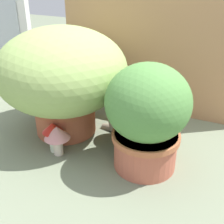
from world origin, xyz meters
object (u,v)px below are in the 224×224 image
(leafy_planter, at_px, (147,115))
(grass_planter, at_px, (62,75))
(mushroom_ornament_pink, at_px, (57,135))
(cat, at_px, (136,122))
(mushroom_ornament_red, at_px, (53,132))

(leafy_planter, bearing_deg, grass_planter, 166.14)
(leafy_planter, bearing_deg, mushroom_ornament_pink, -167.50)
(grass_planter, relative_size, mushroom_ornament_pink, 4.34)
(leafy_planter, bearing_deg, cat, 124.19)
(mushroom_ornament_pink, bearing_deg, grass_planter, 112.70)
(mushroom_ornament_pink, xyz_separation_m, mushroom_ornament_red, (-0.03, 0.01, -0.00))
(grass_planter, relative_size, leafy_planter, 1.37)
(leafy_planter, distance_m, mushroom_ornament_pink, 0.42)
(leafy_planter, height_order, cat, leafy_planter)
(cat, relative_size, mushroom_ornament_pink, 2.55)
(mushroom_ornament_red, bearing_deg, mushroom_ornament_pink, -22.71)
(leafy_planter, distance_m, mushroom_ornament_red, 0.45)
(cat, distance_m, mushroom_ornament_red, 0.39)
(cat, bearing_deg, mushroom_ornament_red, -147.11)
(cat, bearing_deg, grass_planter, -176.79)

